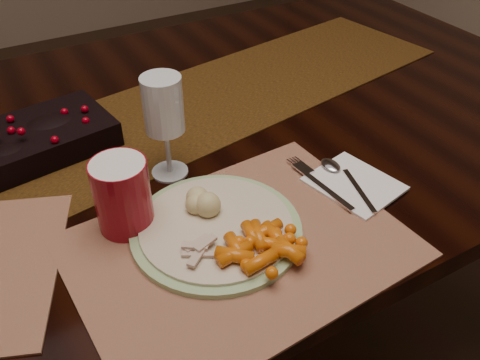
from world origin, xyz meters
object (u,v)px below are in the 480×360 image
dining_table (184,265)px  centerpiece (20,141)px  placemat_main (239,247)px  napkin (354,184)px  dinner_plate (216,228)px  turkey_shreds (203,247)px  red_cup (123,195)px  baby_carrots (262,238)px  wine_glass (165,128)px  mashed_potatoes (205,195)px

dining_table → centerpiece: size_ratio=5.74×
placemat_main → napkin: (0.24, 0.03, 0.00)m
dinner_plate → turkey_shreds: 0.06m
centerpiece → red_cup: (0.10, -0.27, 0.03)m
dinner_plate → napkin: dinner_plate is taller
dinner_plate → baby_carrots: (0.04, -0.07, 0.02)m
turkey_shreds → napkin: 0.29m
red_cup → turkey_shreds: bearing=-60.5°
centerpiece → baby_carrots: centerpiece is taller
dinner_plate → red_cup: size_ratio=2.25×
centerpiece → wine_glass: size_ratio=1.74×
turkey_shreds → dining_table: bearing=74.2°
baby_carrots → dining_table: bearing=87.6°
red_cup → wine_glass: 0.15m
dinner_plate → red_cup: bearing=143.7°
placemat_main → red_cup: 0.18m
baby_carrots → wine_glass: 0.25m
centerpiece → napkin: size_ratio=2.29×
turkey_shreds → wine_glass: (0.04, 0.21, 0.06)m
napkin → red_cup: 0.38m
placemat_main → mashed_potatoes: size_ratio=6.06×
dining_table → red_cup: size_ratio=15.91×
baby_carrots → wine_glass: (-0.04, 0.24, 0.06)m
turkey_shreds → wine_glass: wine_glass is taller
mashed_potatoes → turkey_shreds: bearing=-118.6°
dinner_plate → dining_table: bearing=79.7°
napkin → red_cup: red_cup is taller
dinner_plate → mashed_potatoes: (0.01, 0.05, 0.03)m
dining_table → turkey_shreds: 0.53m
dining_table → mashed_potatoes: bearing=-100.8°
placemat_main → dinner_plate: (-0.02, 0.04, 0.01)m
baby_carrots → dinner_plate: bearing=119.2°
mashed_potatoes → napkin: size_ratio=0.56×
red_cup → centerpiece: bearing=110.5°
centerpiece → baby_carrots: size_ratio=2.59×
baby_carrots → napkin: bearing=14.4°
mashed_potatoes → napkin: 0.25m
placemat_main → napkin: 0.24m
turkey_shreds → baby_carrots: bearing=-19.2°
centerpiece → napkin: (0.46, -0.36, -0.03)m
dining_table → centerpiece: bearing=168.4°
wine_glass → mashed_potatoes: bearing=-87.1°
turkey_shreds → wine_glass: bearing=79.2°
placemat_main → napkin: napkin is taller
napkin → wine_glass: 0.32m
dinner_plate → wine_glass: wine_glass is taller
dining_table → napkin: bearing=-57.2°
placemat_main → red_cup: red_cup is taller
napkin → red_cup: (-0.36, 0.09, 0.05)m
dining_table → centerpiece: 0.49m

